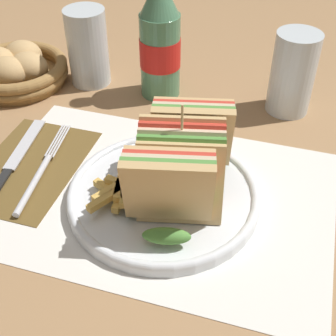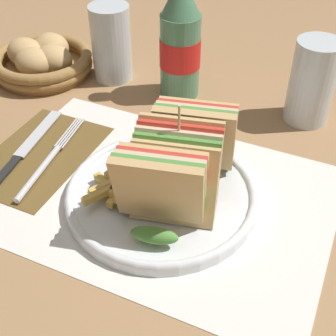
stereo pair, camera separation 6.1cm
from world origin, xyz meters
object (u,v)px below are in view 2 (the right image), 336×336
glass_near (311,87)px  glass_far (111,43)px  knife (24,149)px  club_sandwich (179,164)px  bread_basket (42,60)px  coke_bottle_near (180,41)px  fork (45,164)px  plate_main (162,194)px

glass_near → glass_far: same height
glass_near → glass_far: (-0.35, -0.01, 0.01)m
knife → glass_near: glass_near is taller
club_sandwich → bread_basket: 0.43m
knife → bread_basket: size_ratio=1.12×
coke_bottle_near → glass_near: bearing=3.0°
coke_bottle_near → glass_far: coke_bottle_near is taller
coke_bottle_near → bread_basket: 0.27m
bread_basket → fork: bearing=-53.7°
fork → knife: fork is taller
coke_bottle_near → fork: bearing=-108.9°
plate_main → knife: (-0.23, 0.01, -0.00)m
knife → coke_bottle_near: bearing=52.9°
fork → bread_basket: 0.28m
plate_main → club_sandwich: size_ratio=1.18×
knife → glass_near: (0.36, 0.26, 0.05)m
club_sandwich → bread_basket: (-0.37, 0.21, -0.04)m
glass_near → glass_far: bearing=-178.4°
club_sandwich → knife: 0.26m
club_sandwich → coke_bottle_near: 0.28m
club_sandwich → fork: bearing=-176.4°
glass_near → knife: bearing=-143.8°
club_sandwich → glass_far: club_sandwich is taller
plate_main → glass_near: glass_near is taller
plate_main → glass_near: size_ratio=1.88×
coke_bottle_near → glass_far: 0.14m
fork → coke_bottle_near: bearing=63.4°
plate_main → coke_bottle_near: (-0.09, 0.26, 0.09)m
plate_main → fork: 0.18m
knife → glass_near: 0.45m
plate_main → coke_bottle_near: 0.29m
plate_main → glass_near: bearing=64.0°
fork → knife: 0.05m
plate_main → bread_basket: (-0.34, 0.22, 0.02)m
plate_main → glass_far: bearing=130.1°
plate_main → club_sandwich: (0.02, 0.00, 0.06)m
knife → glass_far: size_ratio=1.52×
plate_main → glass_far: 0.34m
plate_main → knife: 0.23m
glass_near → bread_basket: (-0.48, -0.05, -0.03)m
fork → bread_basket: bearing=118.6°
fork → bread_basket: size_ratio=1.08×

